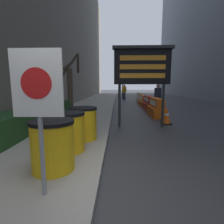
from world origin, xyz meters
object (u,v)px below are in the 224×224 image
at_px(message_board, 142,67).
at_px(pedestrian_passerby, 124,91).
at_px(pedestrian_worker, 158,96).
at_px(jersey_barrier_red_striped, 149,104).
at_px(barrel_drum_back, 83,123).
at_px(barrel_drum_middle, 68,132).
at_px(jersey_barrier_orange_near, 143,101).
at_px(traffic_cone_near, 167,116).
at_px(jersey_barrier_cream, 140,98).
at_px(traffic_light_near_curb, 123,73).
at_px(jersey_barrier_orange_far, 156,108).
at_px(warning_sign, 38,95).
at_px(barrel_drum_foreground, 53,145).

distance_m(message_board, pedestrian_passerby, 12.81).
bearing_deg(pedestrian_worker, jersey_barrier_red_striped, 47.35).
bearing_deg(barrel_drum_back, barrel_drum_middle, -100.71).
xyz_separation_m(jersey_barrier_orange_near, traffic_cone_near, (-0.01, -6.58, -0.01)).
xyz_separation_m(jersey_barrier_cream, traffic_cone_near, (-0.01, -8.89, -0.05)).
bearing_deg(jersey_barrier_red_striped, pedestrian_worker, -76.19).
relative_size(barrel_drum_middle, traffic_light_near_curb, 0.21).
height_order(jersey_barrier_orange_far, traffic_light_near_curb, traffic_light_near_curb).
xyz_separation_m(barrel_drum_middle, jersey_barrier_orange_near, (3.10, 9.95, -0.21)).
relative_size(jersey_barrier_red_striped, jersey_barrier_cream, 1.11).
bearing_deg(traffic_cone_near, warning_sign, -121.00).
relative_size(traffic_light_near_curb, pedestrian_passerby, 2.52).
bearing_deg(warning_sign, barrel_drum_middle, 93.99).
relative_size(jersey_barrier_orange_near, jersey_barrier_cream, 1.23).
height_order(message_board, pedestrian_worker, message_board).
distance_m(jersey_barrier_orange_far, traffic_light_near_curb, 12.64).
relative_size(message_board, jersey_barrier_orange_near, 1.43).
xyz_separation_m(barrel_drum_back, message_board, (1.81, 1.98, 1.67)).
distance_m(barrel_drum_foreground, jersey_barrier_cream, 13.51).
distance_m(warning_sign, traffic_cone_near, 5.90).
bearing_deg(traffic_cone_near, pedestrian_worker, 84.20).
bearing_deg(barrel_drum_back, message_board, 47.52).
distance_m(barrel_drum_back, jersey_barrier_red_striped, 7.34).
relative_size(jersey_barrier_red_striped, pedestrian_worker, 1.13).
bearing_deg(traffic_cone_near, jersey_barrier_orange_near, 89.94).
distance_m(jersey_barrier_orange_far, jersey_barrier_cream, 6.97).
bearing_deg(jersey_barrier_orange_near, barrel_drum_middle, -107.32).
bearing_deg(traffic_cone_near, barrel_drum_back, -139.55).
bearing_deg(traffic_cone_near, barrel_drum_middle, -132.54).
relative_size(message_board, jersey_barrier_orange_far, 1.58).
distance_m(barrel_drum_foreground, jersey_barrier_red_striped, 9.03).
bearing_deg(pedestrian_passerby, barrel_drum_back, -154.59).
xyz_separation_m(message_board, jersey_barrier_cream, (1.12, 9.41, -1.84)).
xyz_separation_m(warning_sign, traffic_light_near_curb, (1.58, 19.17, 1.62)).
bearing_deg(message_board, pedestrian_passerby, 90.65).
distance_m(jersey_barrier_orange_far, jersey_barrier_orange_near, 4.66).
xyz_separation_m(barrel_drum_foreground, pedestrian_worker, (3.42, 7.26, 0.42)).
xyz_separation_m(warning_sign, jersey_barrier_orange_near, (2.99, 11.55, -1.10)).
distance_m(barrel_drum_foreground, traffic_light_near_curb, 18.70).
height_order(jersey_barrier_red_striped, traffic_cone_near, jersey_barrier_red_striped).
distance_m(barrel_drum_middle, traffic_light_near_curb, 17.83).
bearing_deg(jersey_barrier_orange_near, pedestrian_passerby, 102.66).
bearing_deg(jersey_barrier_orange_far, warning_sign, -113.47).
relative_size(warning_sign, pedestrian_passerby, 1.12).
distance_m(barrel_drum_foreground, jersey_barrier_orange_near, 11.27).
relative_size(warning_sign, jersey_barrier_cream, 1.11).
bearing_deg(pedestrian_passerby, barrel_drum_middle, -154.83).
bearing_deg(barrel_drum_back, jersey_barrier_orange_near, 72.06).
height_order(jersey_barrier_orange_far, pedestrian_worker, pedestrian_worker).
relative_size(jersey_barrier_cream, pedestrian_worker, 1.02).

